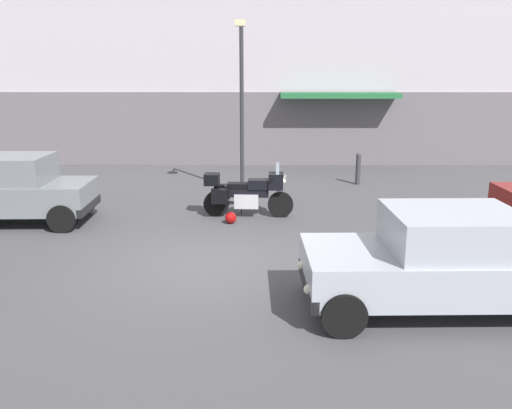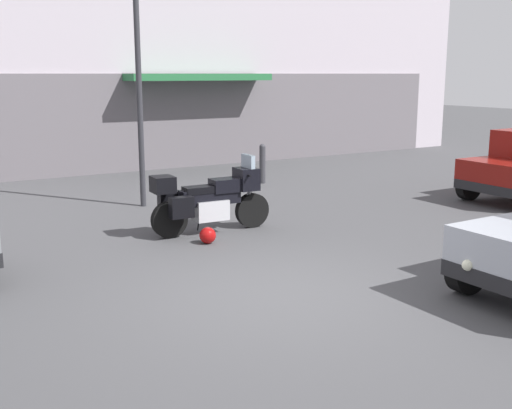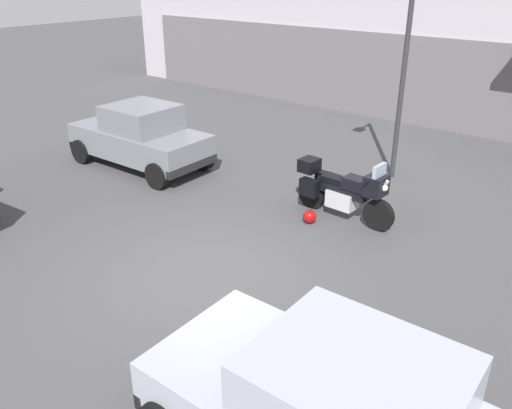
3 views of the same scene
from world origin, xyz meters
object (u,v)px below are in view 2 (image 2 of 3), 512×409
Objects in this scene: helmet at (208,235)px; bollard_curbside at (262,162)px; streetlamp_curbside at (141,63)px; motorcycle at (210,199)px.

bollard_curbside reaches higher than helmet.
streetlamp_curbside is at bearing 87.09° from helmet.
helmet is (-0.37, -0.65, -0.48)m from motorcycle.
streetlamp_curbside reaches higher than helmet.
helmet is at bearing -92.91° from streetlamp_curbside.
bollard_curbside is (3.71, 1.29, -2.47)m from streetlamp_curbside.
streetlamp_curbside reaches higher than bollard_curbside.
motorcycle is 5.28m from bollard_curbside.
motorcycle is at bearing -85.71° from streetlamp_curbside.
motorcycle is 0.46× the size of streetlamp_curbside.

